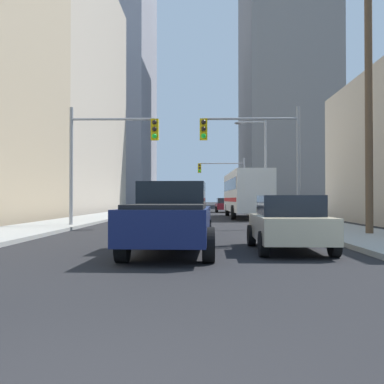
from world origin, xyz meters
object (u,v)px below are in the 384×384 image
at_px(cargo_van_silver, 183,202).
at_px(pickup_truck_navy, 171,218).
at_px(sedan_grey, 176,216).
at_px(sedan_beige, 289,223).
at_px(traffic_signal_near_right, 255,145).
at_px(sedan_maroon, 225,205).
at_px(city_bus, 246,192).
at_px(traffic_signal_near_left, 110,146).
at_px(traffic_signal_far_right, 223,175).
at_px(sedan_blue, 150,207).

bearing_deg(cargo_van_silver, pickup_truck_navy, -89.32).
height_order(pickup_truck_navy, sedan_grey, pickup_truck_navy).
distance_m(sedan_beige, traffic_signal_near_right, 10.65).
relative_size(pickup_truck_navy, traffic_signal_near_right, 0.91).
bearing_deg(pickup_truck_navy, sedan_maroon, 84.82).
bearing_deg(sedan_grey, sedan_beige, -56.54).
xyz_separation_m(city_bus, traffic_signal_near_left, (-7.96, -12.10, 2.15)).
bearing_deg(traffic_signal_far_right, traffic_signal_near_right, -89.74).
xyz_separation_m(sedan_maroon, traffic_signal_near_right, (0.12, -26.17, 3.33)).
xyz_separation_m(sedan_blue, traffic_signal_far_right, (6.59, 14.55, 3.34)).
xyz_separation_m(sedan_blue, sedan_maroon, (6.60, 12.17, 0.00)).
xyz_separation_m(sedan_beige, traffic_signal_near_left, (-6.94, 10.11, 3.30)).
xyz_separation_m(cargo_van_silver, sedan_beige, (3.33, -11.37, -0.52)).
distance_m(sedan_blue, traffic_signal_far_right, 16.32).
xyz_separation_m(sedan_beige, sedan_maroon, (0.14, 36.28, 0.00)).
relative_size(sedan_grey, traffic_signal_near_left, 0.70).
bearing_deg(pickup_truck_navy, sedan_blue, 97.55).
height_order(sedan_blue, sedan_maroon, same).
bearing_deg(sedan_maroon, city_bus, -86.44).
bearing_deg(traffic_signal_near_left, cargo_van_silver, 19.23).
height_order(sedan_grey, sedan_blue, same).
height_order(cargo_van_silver, sedan_maroon, cargo_van_silver).
height_order(cargo_van_silver, traffic_signal_near_right, traffic_signal_near_right).
distance_m(sedan_blue, sedan_maroon, 13.84).
height_order(sedan_beige, traffic_signal_far_right, traffic_signal_far_right).
relative_size(sedan_grey, traffic_signal_far_right, 0.70).
bearing_deg(sedan_beige, sedan_blue, 104.99).
xyz_separation_m(city_bus, sedan_grey, (-4.37, -17.14, -1.16)).
distance_m(cargo_van_silver, sedan_beige, 11.86).
height_order(sedan_grey, traffic_signal_near_left, traffic_signal_near_left).
height_order(sedan_blue, traffic_signal_near_right, traffic_signal_near_right).
height_order(traffic_signal_near_right, traffic_signal_far_right, same).
bearing_deg(traffic_signal_near_left, pickup_truck_navy, -70.52).
distance_m(city_bus, traffic_signal_near_right, 12.32).
relative_size(city_bus, traffic_signal_near_left, 1.92).
bearing_deg(sedan_beige, traffic_signal_far_right, 89.80).
bearing_deg(traffic_signal_near_left, traffic_signal_near_right, 0.00).
height_order(city_bus, sedan_beige, city_bus).
relative_size(cargo_van_silver, traffic_signal_near_left, 0.88).
distance_m(city_bus, traffic_signal_far_right, 16.62).
bearing_deg(pickup_truck_navy, traffic_signal_near_left, 109.48).
distance_m(sedan_beige, sedan_maroon, 36.28).
bearing_deg(pickup_truck_navy, city_bus, 79.49).
bearing_deg(sedan_blue, traffic_signal_near_left, -92.00).
relative_size(sedan_beige, sedan_maroon, 1.00).
height_order(city_bus, sedan_grey, city_bus).
relative_size(traffic_signal_near_left, traffic_signal_far_right, 1.00).
distance_m(city_bus, traffic_signal_near_left, 14.64).
bearing_deg(traffic_signal_near_right, sedan_grey, -125.62).
bearing_deg(sedan_grey, sedan_blue, 99.26).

